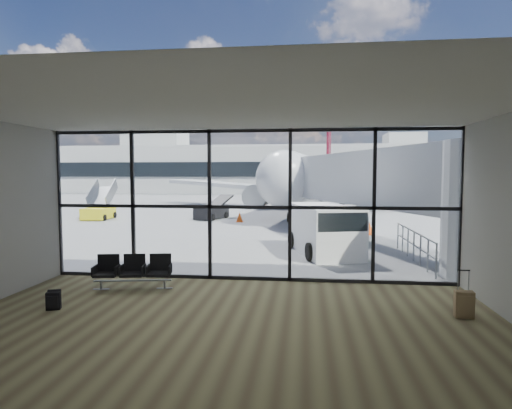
% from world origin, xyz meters
% --- Properties ---
extents(ground, '(220.00, 220.00, 0.00)m').
position_xyz_m(ground, '(0.00, 40.00, 0.00)').
color(ground, slate).
rests_on(ground, ground).
extents(lounge_shell, '(12.02, 8.01, 4.51)m').
position_xyz_m(lounge_shell, '(0.00, -4.80, 2.65)').
color(lounge_shell, brown).
rests_on(lounge_shell, ground).
extents(glass_curtain_wall, '(12.10, 0.12, 4.50)m').
position_xyz_m(glass_curtain_wall, '(0.00, 0.00, 2.25)').
color(glass_curtain_wall, white).
rests_on(glass_curtain_wall, ground).
extents(jet_bridge, '(8.00, 16.50, 4.33)m').
position_xyz_m(jet_bridge, '(4.90, 7.07, 2.76)').
color(jet_bridge, '#ACAEB1').
rests_on(jet_bridge, ground).
extents(apron_railing, '(0.06, 5.46, 1.11)m').
position_xyz_m(apron_railing, '(5.60, 3.50, 0.72)').
color(apron_railing, gray).
rests_on(apron_railing, ground).
extents(far_terminal, '(80.00, 12.20, 11.00)m').
position_xyz_m(far_terminal, '(-0.59, 61.97, 4.21)').
color(far_terminal, '#B6B6B1').
rests_on(far_terminal, ground).
extents(tree_0, '(4.95, 4.95, 7.12)m').
position_xyz_m(tree_0, '(-45.00, 72.00, 4.63)').
color(tree_0, '#382619').
rests_on(tree_0, ground).
extents(tree_1, '(5.61, 5.61, 8.07)m').
position_xyz_m(tree_1, '(-39.00, 72.00, 5.25)').
color(tree_1, '#382619').
rests_on(tree_1, ground).
extents(tree_2, '(6.27, 6.27, 9.03)m').
position_xyz_m(tree_2, '(-33.00, 72.00, 5.88)').
color(tree_2, '#382619').
rests_on(tree_2, ground).
extents(tree_3, '(4.95, 4.95, 7.12)m').
position_xyz_m(tree_3, '(-27.00, 72.00, 4.63)').
color(tree_3, '#382619').
rests_on(tree_3, ground).
extents(tree_4, '(5.61, 5.61, 8.07)m').
position_xyz_m(tree_4, '(-21.00, 72.00, 5.25)').
color(tree_4, '#382619').
rests_on(tree_4, ground).
extents(tree_5, '(6.27, 6.27, 9.03)m').
position_xyz_m(tree_5, '(-15.00, 72.00, 5.88)').
color(tree_5, '#382619').
rests_on(tree_5, ground).
extents(seating_row, '(2.11, 0.93, 0.94)m').
position_xyz_m(seating_row, '(-3.09, -1.26, 0.52)').
color(seating_row, gray).
rests_on(seating_row, ground).
extents(backpack, '(0.35, 0.35, 0.46)m').
position_xyz_m(backpack, '(-4.19, -3.33, 0.22)').
color(backpack, black).
rests_on(backpack, ground).
extents(suitcase, '(0.41, 0.31, 1.06)m').
position_xyz_m(suitcase, '(5.13, -2.85, 0.32)').
color(suitcase, olive).
rests_on(suitcase, ground).
extents(airliner, '(30.93, 36.01, 9.30)m').
position_xyz_m(airliner, '(2.52, 29.48, 2.83)').
color(airliner, silver).
rests_on(airliner, ground).
extents(service_van, '(3.01, 4.77, 1.92)m').
position_xyz_m(service_van, '(2.43, 4.65, 0.99)').
color(service_van, white).
rests_on(service_van, ground).
extents(belt_loader, '(2.36, 3.81, 1.67)m').
position_xyz_m(belt_loader, '(-4.94, 17.28, 0.56)').
color(belt_loader, black).
rests_on(belt_loader, ground).
extents(mobile_stairs, '(1.95, 3.35, 2.27)m').
position_xyz_m(mobile_stairs, '(-12.92, 16.25, 0.55)').
color(mobile_stairs, yellow).
rests_on(mobile_stairs, ground).
extents(traffic_cone_a, '(0.47, 0.47, 0.68)m').
position_xyz_m(traffic_cone_a, '(-2.70, 15.53, 0.32)').
color(traffic_cone_a, '#D6480B').
rests_on(traffic_cone_a, ground).
extents(traffic_cone_c, '(0.47, 0.47, 0.67)m').
position_xyz_m(traffic_cone_c, '(5.00, 10.30, 0.32)').
color(traffic_cone_c, '#FB4B0D').
rests_on(traffic_cone_c, ground).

